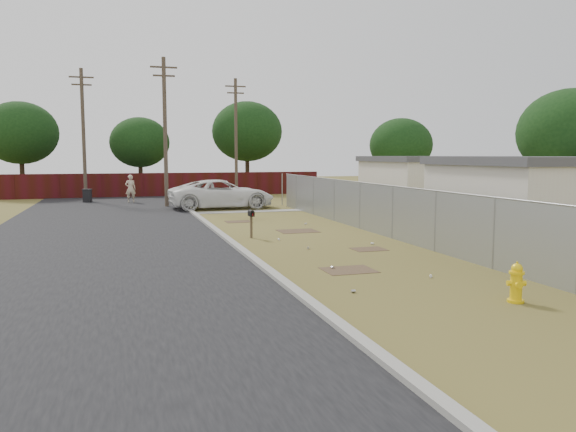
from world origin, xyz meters
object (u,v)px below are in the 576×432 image
object	(u,v)px
fire_hydrant	(516,283)
pedestrian	(131,189)
pickup_truck	(222,194)
mailbox	(251,216)
trash_bin	(87,195)

from	to	relation	value
fire_hydrant	pedestrian	world-z (taller)	pedestrian
pickup_truck	mailbox	bearing A→B (deg)	171.84
pickup_truck	fire_hydrant	bearing A→B (deg)	-177.63
fire_hydrant	trash_bin	distance (m)	31.67
mailbox	pickup_truck	world-z (taller)	pickup_truck
fire_hydrant	mailbox	xyz separation A→B (m)	(-3.32, 10.83, 0.44)
mailbox	trash_bin	world-z (taller)	mailbox
pedestrian	mailbox	bearing A→B (deg)	105.43
fire_hydrant	pedestrian	size ratio (longest dim) A/B	0.48
fire_hydrant	pickup_truck	size ratio (longest dim) A/B	0.14
fire_hydrant	pedestrian	distance (m)	29.78
trash_bin	pickup_truck	bearing A→B (deg)	-41.61
pickup_truck	pedestrian	distance (m)	7.75
mailbox	trash_bin	distance (m)	20.35
fire_hydrant	trash_bin	bearing A→B (deg)	108.72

